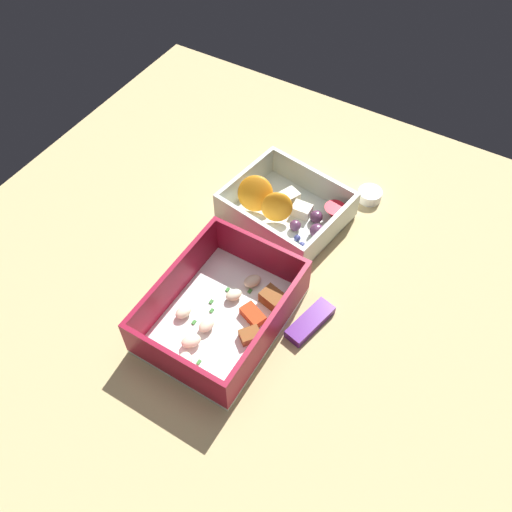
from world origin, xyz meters
The scene contains 5 objects.
table_surface centered at (0.00, 0.00, 1.00)cm, with size 80.00×80.00×2.00cm, color tan.
pasta_container centered at (7.93, 1.73, 3.96)cm, with size 19.33×14.46×6.13cm.
fruit_bowl centered at (-11.05, 0.24, 3.82)cm, with size 15.40×17.34×5.49cm.
candy_bar centered at (3.00, 11.27, 2.60)cm, with size 7.00×2.40×1.20cm, color #51197A.
paper_cup_liner centered at (-20.63, 8.94, 2.77)cm, with size 3.51×3.51×1.54cm, color white.
Camera 1 is at (36.61, 23.46, 60.74)cm, focal length 38.53 mm.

